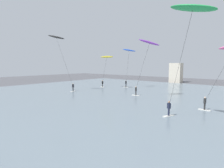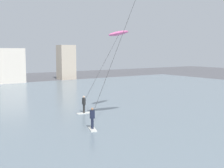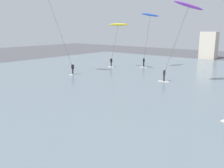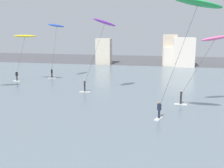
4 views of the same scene
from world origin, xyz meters
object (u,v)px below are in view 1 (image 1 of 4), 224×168
at_px(kitesurfer_purple, 148,46).
at_px(kitesurfer_green, 191,17).
at_px(kitesurfer_black, 58,42).
at_px(kitesurfer_yellow, 106,59).
at_px(kitesurfer_blue, 129,53).

relative_size(kitesurfer_purple, kitesurfer_green, 0.88).
distance_m(kitesurfer_green, kitesurfer_black, 27.43).
relative_size(kitesurfer_yellow, kitesurfer_green, 0.68).
xyz_separation_m(kitesurfer_blue, kitesurfer_black, (-7.59, -13.70, 1.91)).
xyz_separation_m(kitesurfer_yellow, kitesurfer_green, (22.91, -14.70, 2.90)).
distance_m(kitesurfer_blue, kitesurfer_black, 15.77).
distance_m(kitesurfer_yellow, kitesurfer_green, 27.37).
xyz_separation_m(kitesurfer_purple, kitesurfer_green, (9.77, -10.18, 1.22)).
height_order(kitesurfer_blue, kitesurfer_green, kitesurfer_green).
bearing_deg(kitesurfer_yellow, kitesurfer_purple, -18.99).
height_order(kitesurfer_purple, kitesurfer_green, kitesurfer_green).
relative_size(kitesurfer_purple, kitesurfer_yellow, 1.31).
bearing_deg(kitesurfer_green, kitesurfer_yellow, 147.30).
bearing_deg(kitesurfer_blue, kitesurfer_yellow, -132.28).
bearing_deg(kitesurfer_green, kitesurfer_purple, 133.80).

